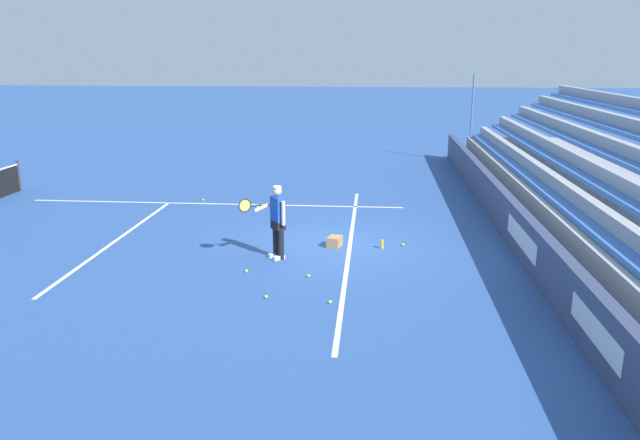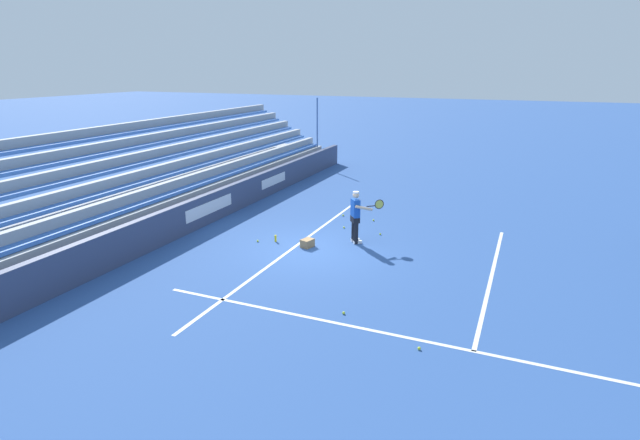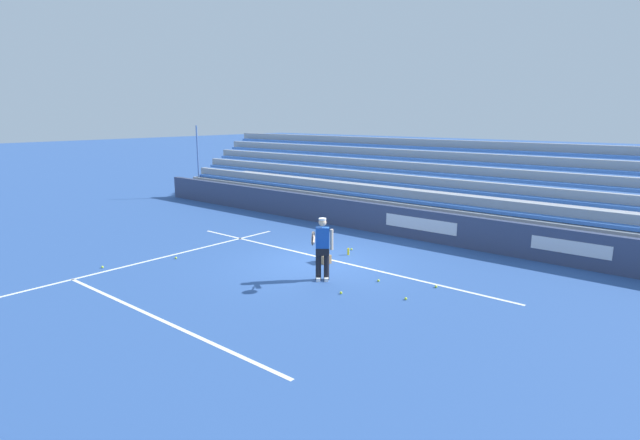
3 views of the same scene
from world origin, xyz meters
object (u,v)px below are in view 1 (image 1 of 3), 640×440
(tennis_player, at_px, (277,221))
(tennis_ball_on_baseline, at_px, (403,245))
(tennis_ball_stray_back, at_px, (203,200))
(water_bottle, at_px, (382,244))
(tennis_ball_far_left, at_px, (266,297))
(tennis_ball_far_right, at_px, (257,207))
(tennis_ball_toward_net, at_px, (246,271))
(ball_box_cardboard, at_px, (335,242))
(tennis_ball_near_player, at_px, (330,302))
(tennis_ball_midcourt, at_px, (309,276))

(tennis_player, height_order, tennis_ball_on_baseline, tennis_player)
(tennis_ball_stray_back, relative_size, water_bottle, 0.30)
(tennis_ball_far_left, relative_size, tennis_ball_far_right, 1.00)
(tennis_ball_toward_net, relative_size, water_bottle, 0.30)
(tennis_ball_toward_net, xyz_separation_m, water_bottle, (2.00, -2.98, 0.08))
(tennis_ball_far_right, height_order, water_bottle, water_bottle)
(tennis_ball_on_baseline, xyz_separation_m, tennis_ball_far_right, (3.59, 4.35, 0.00))
(ball_box_cardboard, relative_size, water_bottle, 1.82)
(tennis_player, bearing_deg, water_bottle, -68.84)
(tennis_ball_stray_back, bearing_deg, tennis_ball_far_right, -113.17)
(tennis_ball_near_player, bearing_deg, tennis_ball_stray_back, 29.76)
(tennis_ball_midcourt, bearing_deg, tennis_ball_far_right, 20.27)
(tennis_player, height_order, tennis_ball_far_left, tennis_player)
(tennis_ball_near_player, relative_size, tennis_ball_stray_back, 1.00)
(tennis_ball_midcourt, bearing_deg, tennis_ball_toward_net, 81.92)
(ball_box_cardboard, distance_m, water_bottle, 1.17)
(tennis_ball_far_right, bearing_deg, tennis_ball_midcourt, -159.73)
(tennis_ball_toward_net, distance_m, water_bottle, 3.59)
(tennis_ball_on_baseline, distance_m, tennis_ball_far_right, 5.64)
(tennis_ball_near_player, distance_m, tennis_ball_far_left, 1.28)
(tennis_ball_midcourt, distance_m, tennis_ball_far_right, 6.45)
(tennis_ball_on_baseline, bearing_deg, tennis_ball_far_right, 50.46)
(tennis_ball_on_baseline, bearing_deg, tennis_ball_stray_back, 54.91)
(tennis_ball_far_left, height_order, tennis_ball_stray_back, same)
(tennis_ball_near_player, bearing_deg, tennis_ball_far_right, 20.55)
(tennis_ball_near_player, bearing_deg, water_bottle, -15.80)
(tennis_ball_midcourt, bearing_deg, tennis_ball_near_player, -158.27)
(tennis_ball_stray_back, bearing_deg, tennis_ball_near_player, -150.24)
(tennis_player, relative_size, tennis_ball_far_right, 25.98)
(ball_box_cardboard, distance_m, tennis_ball_midcourt, 2.29)
(tennis_ball_far_right, relative_size, water_bottle, 0.30)
(tennis_ball_near_player, relative_size, tennis_ball_far_right, 1.00)
(tennis_ball_toward_net, xyz_separation_m, tennis_ball_far_right, (5.85, 0.84, 0.00))
(tennis_ball_near_player, xyz_separation_m, tennis_ball_toward_net, (1.61, 1.96, 0.00))
(tennis_ball_far_left, height_order, tennis_ball_far_right, same)
(ball_box_cardboard, xyz_separation_m, tennis_ball_near_player, (-3.67, -0.15, -0.10))
(tennis_player, relative_size, water_bottle, 7.80)
(tennis_ball_far_left, relative_size, tennis_ball_toward_net, 1.00)
(tennis_ball_stray_back, bearing_deg, tennis_ball_midcourt, -148.73)
(tennis_ball_near_player, height_order, tennis_ball_stray_back, same)
(tennis_player, relative_size, tennis_ball_far_left, 25.98)
(tennis_ball_near_player, bearing_deg, tennis_ball_toward_net, 50.54)
(tennis_ball_far_left, xyz_separation_m, tennis_ball_toward_net, (1.45, 0.69, 0.00))
(tennis_player, distance_m, tennis_ball_on_baseline, 3.33)
(tennis_player, distance_m, tennis_ball_stray_back, 6.59)
(tennis_player, bearing_deg, tennis_ball_far_left, -176.34)
(tennis_ball_stray_back, distance_m, tennis_ball_far_right, 2.12)
(tennis_ball_midcourt, relative_size, tennis_ball_on_baseline, 1.00)
(tennis_ball_midcourt, bearing_deg, tennis_player, 34.60)
(ball_box_cardboard, height_order, tennis_ball_midcourt, ball_box_cardboard)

